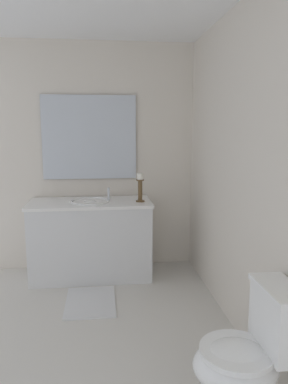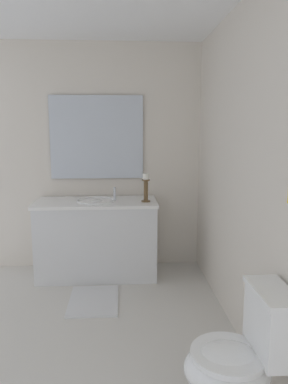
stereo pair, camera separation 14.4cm
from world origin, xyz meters
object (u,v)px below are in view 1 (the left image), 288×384
(mirror, at_px, (89,137))
(bath_mat, at_px, (91,302))
(candle_holder_tall, at_px, (140,187))
(toilet, at_px, (249,357))
(vanity_cabinet, at_px, (91,239))
(sink_basin, at_px, (90,205))

(mirror, height_order, bath_mat, mirror)
(candle_holder_tall, bearing_deg, toilet, 10.14)
(vanity_cabinet, distance_m, candle_holder_tall, 0.76)
(bath_mat, bearing_deg, candle_holder_tall, 137.64)
(vanity_cabinet, xyz_separation_m, mirror, (-0.28, 0.00, 1.05))
(sink_basin, bearing_deg, bath_mat, -0.09)
(mirror, bearing_deg, vanity_cabinet, -0.01)
(candle_holder_tall, distance_m, toilet, 2.12)
(mirror, relative_size, toilet, 1.33)
(toilet, distance_m, bath_mat, 1.73)
(sink_basin, distance_m, candle_holder_tall, 0.55)
(sink_basin, distance_m, bath_mat, 0.98)
(candle_holder_tall, height_order, bath_mat, candle_holder_tall)
(vanity_cabinet, bearing_deg, mirror, 179.99)
(mirror, distance_m, candle_holder_tall, 0.79)
(vanity_cabinet, bearing_deg, toilet, 22.75)
(vanity_cabinet, relative_size, toilet, 1.68)
(vanity_cabinet, distance_m, bath_mat, 0.74)
(sink_basin, distance_m, toilet, 2.28)
(sink_basin, relative_size, toilet, 0.54)
(vanity_cabinet, distance_m, mirror, 1.08)
(mirror, height_order, toilet, mirror)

